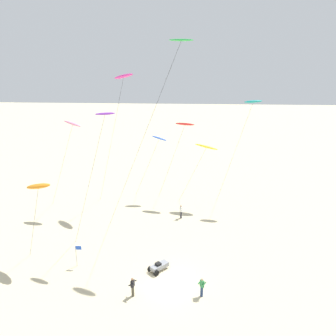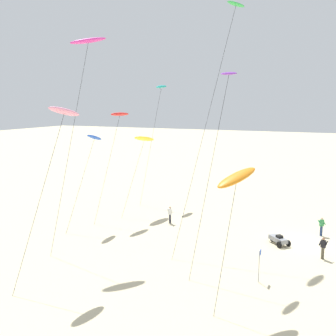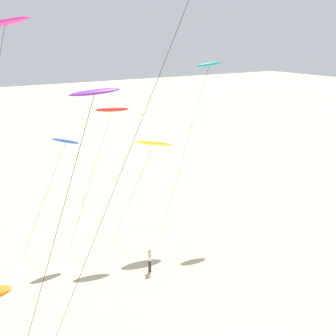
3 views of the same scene
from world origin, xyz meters
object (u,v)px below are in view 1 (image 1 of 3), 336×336
(kite_green, at_px, (179,45))
(beach_buggy, at_px, (159,266))
(kite_purple, at_px, (104,117))
(kite_blue, at_px, (159,139))
(kite_yellow, at_px, (206,147))
(kite_pink, at_px, (72,124))
(kite_flyer_nearest, at_px, (202,287))
(kite_orange, at_px, (38,186))
(kite_magenta, at_px, (123,77))
(kite_red, at_px, (185,125))
(marker_flag, at_px, (77,252))
(kite_flyer_middle, at_px, (181,211))
(kite_flyer_furthest, at_px, (133,286))
(kite_teal, at_px, (253,103))

(kite_green, relative_size, beach_buggy, 10.19)
(kite_purple, relative_size, kite_blue, 1.56)
(kite_yellow, bearing_deg, kite_pink, -170.90)
(kite_green, relative_size, kite_flyer_nearest, 11.74)
(kite_orange, bearing_deg, kite_yellow, 42.09)
(kite_magenta, relative_size, kite_flyer_nearest, 10.01)
(kite_red, bearing_deg, kite_orange, -129.69)
(marker_flag, bearing_deg, kite_yellow, 50.74)
(kite_orange, height_order, kite_flyer_middle, kite_orange)
(kite_flyer_furthest, bearing_deg, kite_blue, 89.65)
(kite_teal, bearing_deg, kite_flyer_middle, -149.85)
(kite_yellow, relative_size, kite_flyer_nearest, 4.98)
(kite_green, height_order, beach_buggy, kite_green)
(kite_pink, xyz_separation_m, kite_blue, (9.74, 4.54, -2.60))
(kite_blue, height_order, marker_flag, kite_blue)
(beach_buggy, bearing_deg, kite_yellow, 72.95)
(kite_orange, height_order, kite_blue, kite_blue)
(kite_red, relative_size, kite_blue, 1.21)
(kite_yellow, height_order, kite_red, kite_red)
(kite_orange, relative_size, kite_magenta, 0.48)
(kite_pink, relative_size, kite_magenta, 0.68)
(kite_flyer_middle, bearing_deg, kite_flyer_nearest, -81.11)
(kite_teal, distance_m, kite_red, 8.64)
(kite_yellow, xyz_separation_m, kite_blue, (-6.10, 2.01, 0.50))
(kite_pink, distance_m, kite_flyer_nearest, 23.57)
(kite_purple, bearing_deg, kite_red, 62.07)
(kite_green, bearing_deg, kite_flyer_nearest, -73.21)
(kite_flyer_nearest, relative_size, kite_flyer_furthest, 1.00)
(kite_pink, distance_m, beach_buggy, 19.59)
(kite_red, bearing_deg, beach_buggy, -96.24)
(kite_flyer_middle, relative_size, kite_flyer_furthest, 1.00)
(kite_blue, bearing_deg, kite_flyer_nearest, -74.95)
(kite_yellow, distance_m, kite_teal, 7.66)
(kite_yellow, distance_m, kite_red, 3.95)
(kite_green, xyz_separation_m, kite_flyer_nearest, (2.30, -7.61, -18.14))
(kite_teal, height_order, kite_magenta, kite_magenta)
(kite_green, distance_m, kite_orange, 17.15)
(beach_buggy, bearing_deg, marker_flag, 179.06)
(kite_red, xyz_separation_m, kite_flyer_nearest, (1.95, -18.97, -9.41))
(kite_teal, height_order, kite_blue, kite_teal)
(kite_pink, xyz_separation_m, marker_flag, (3.97, -11.98, -9.36))
(kite_flyer_furthest, xyz_separation_m, marker_flag, (-5.64, 3.58, 0.60))
(kite_purple, distance_m, kite_flyer_middle, 15.71)
(kite_flyer_furthest, bearing_deg, kite_orange, 153.71)
(kite_yellow, height_order, kite_orange, kite_yellow)
(kite_magenta, bearing_deg, kite_yellow, 2.42)
(kite_red, xyz_separation_m, kite_magenta, (-7.24, -1.68, 5.81))
(kite_green, xyz_separation_m, kite_yellow, (3.10, 10.10, -11.28))
(kite_flyer_furthest, bearing_deg, kite_flyer_nearest, 4.11)
(kite_purple, distance_m, kite_blue, 14.75)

